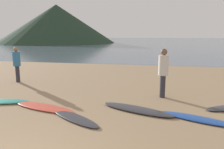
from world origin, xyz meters
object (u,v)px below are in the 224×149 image
surfboard_5 (137,109)px  surfboard_6 (199,119)px  surfboard_3 (44,107)px  surfboard_4 (74,118)px  person_0 (17,62)px  person_1 (163,69)px

surfboard_5 → surfboard_6: size_ratio=1.10×
surfboard_3 → surfboard_4: surfboard_3 is taller
surfboard_5 → person_0: person_0 is taller
person_0 → surfboard_3: bearing=32.6°
surfboard_6 → person_1: (-0.95, 2.10, 1.04)m
surfboard_5 → person_1: 2.13m
person_1 → surfboard_4: bearing=-50.3°
person_1 → surfboard_6: bearing=16.6°
surfboard_6 → person_0: person_0 is taller
surfboard_3 → surfboard_4: (1.28, -0.66, -0.00)m
surfboard_3 → person_0: 4.72m
surfboard_4 → surfboard_5: surfboard_5 is taller
surfboard_4 → surfboard_3: bearing=-174.7°
surfboard_5 → person_0: bearing=175.4°
surfboard_6 → person_0: bearing=178.2°
surfboard_6 → surfboard_5: bearing=-172.1°
surfboard_3 → person_0: size_ratio=1.36×
surfboard_3 → surfboard_6: size_ratio=1.08×
surfboard_3 → person_0: person_0 is taller
person_1 → surfboard_3: bearing=-69.2°
surfboard_4 → person_0: person_0 is taller
surfboard_4 → surfboard_6: size_ratio=0.92×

